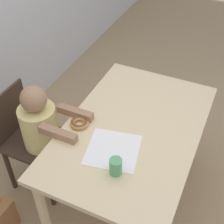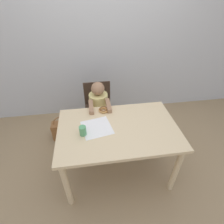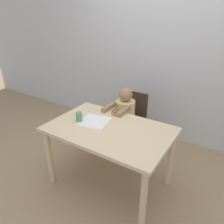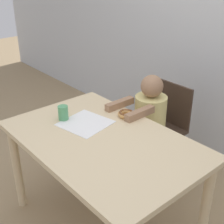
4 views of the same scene
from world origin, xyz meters
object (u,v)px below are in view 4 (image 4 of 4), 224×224
object	(u,v)px
donut	(126,114)
chair	(158,130)
handbag	(113,136)
child_figure	(149,131)
cup	(63,113)

from	to	relation	value
donut	chair	bearing A→B (deg)	95.41
chair	donut	world-z (taller)	chair
handbag	child_figure	bearing A→B (deg)	-9.83
child_figure	cup	bearing A→B (deg)	-107.65
donut	handbag	xyz separation A→B (m)	(-0.58, 0.38, -0.59)
child_figure	donut	xyz separation A→B (m)	(0.04, -0.29, 0.26)
chair	cup	xyz separation A→B (m)	(-0.20, -0.75, 0.32)
chair	donut	bearing A→B (deg)	-84.59
child_figure	cup	size ratio (longest dim) A/B	9.36
chair	child_figure	size ratio (longest dim) A/B	0.86
donut	handbag	size ratio (longest dim) A/B	0.30
handbag	cup	distance (m)	1.01
child_figure	cup	world-z (taller)	child_figure
donut	handbag	bearing A→B (deg)	146.70
chair	handbag	distance (m)	0.61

